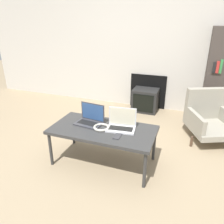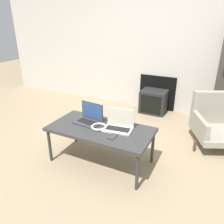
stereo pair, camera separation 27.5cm
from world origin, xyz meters
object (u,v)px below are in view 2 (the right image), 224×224
Objects in this scene: laptop_left at (89,118)px; headphones at (99,127)px; laptop_right at (119,124)px; armchair at (215,121)px; phone at (113,136)px; tv at (154,101)px.

headphones is (0.18, -0.09, -0.04)m from laptop_left.
armchair is (0.99, 1.04, -0.20)m from laptop_right.
armchair reaches higher than headphones.
phone is at bearing -24.43° from headphones.
armchair is (1.21, 1.13, -0.15)m from headphones.
laptop_left reaches higher than tv.
laptop_left is 1.00× the size of laptop_right.
phone is at bearing -86.88° from tv.
laptop_right is at bearing -87.22° from tv.
laptop_right reaches higher than phone.
laptop_left is 2.35× the size of phone.
tv is (-0.10, 1.92, -0.25)m from phone.
phone is 1.58m from armchair.
phone is at bearing -91.12° from laptop_right.
laptop_left is at bearing 155.12° from phone.
headphones is (-0.22, -0.09, -0.04)m from laptop_right.
phone is (0.42, -0.19, -0.05)m from laptop_left.
phone is (0.24, -0.11, -0.01)m from headphones.
laptop_right is 2.35× the size of phone.
laptop_left is at bearing 172.79° from laptop_right.
headphones is at bearing -161.77° from armchair.
laptop_right reaches higher than tv.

